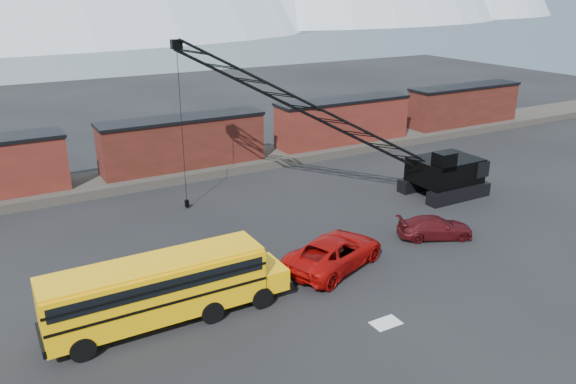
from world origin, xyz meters
name	(u,v)px	position (x,y,z in m)	size (l,w,h in m)	color
ground	(330,288)	(0.00, 0.00, 0.00)	(160.00, 160.00, 0.00)	black
gravel_berm	(185,170)	(0.00, 22.00, 0.35)	(120.00, 5.00, 0.70)	#443E38
boxcar_mid	(183,142)	(0.00, 22.00, 2.76)	(13.70, 3.10, 4.17)	#551B17
boxcar_east_near	(343,121)	(16.00, 22.00, 2.76)	(13.70, 3.10, 4.17)	#481714
boxcar_east_far	(464,105)	(32.00, 22.00, 2.76)	(13.70, 3.10, 4.17)	#551B17
snow_patch	(386,323)	(0.50, -4.00, 0.01)	(1.40, 0.90, 0.02)	silver
school_bus	(164,287)	(-8.39, 1.23, 1.79)	(11.65, 2.65, 3.19)	#F4AB05
red_pickup	(334,252)	(1.53, 1.89, 0.92)	(3.05, 6.61, 1.84)	#9F0907
maroon_suv	(435,227)	(9.24, 2.08, 0.68)	(1.90, 4.68, 1.36)	#410B0F
crawler_crane	(312,111)	(5.75, 11.14, 6.76)	(21.25, 9.33, 11.84)	black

